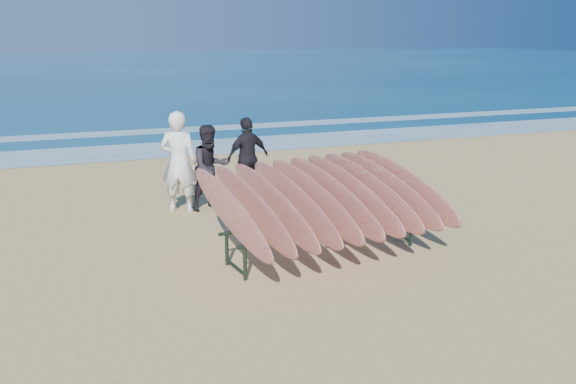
# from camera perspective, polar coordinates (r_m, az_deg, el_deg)

# --- Properties ---
(ground) EXTENTS (120.00, 120.00, 0.00)m
(ground) POSITION_cam_1_polar(r_m,az_deg,el_deg) (9.14, 1.72, -6.98)
(ground) COLOR tan
(ground) RESTS_ON ground
(ocean) EXTENTS (160.00, 160.00, 0.00)m
(ocean) POSITION_cam_1_polar(r_m,az_deg,el_deg) (63.05, -17.33, 11.12)
(ocean) COLOR navy
(ocean) RESTS_ON ground
(foam_near) EXTENTS (160.00, 160.00, 0.00)m
(foam_near) POSITION_cam_1_polar(r_m,az_deg,el_deg) (18.47, -9.78, 4.06)
(foam_near) COLOR white
(foam_near) RESTS_ON ground
(foam_far) EXTENTS (160.00, 160.00, 0.00)m
(foam_far) POSITION_cam_1_polar(r_m,az_deg,el_deg) (21.88, -11.44, 5.64)
(foam_far) COLOR white
(foam_far) RESTS_ON ground
(surfboard_rack) EXTENTS (3.56, 3.28, 1.51)m
(surfboard_rack) POSITION_cam_1_polar(r_m,az_deg,el_deg) (9.32, 3.34, -0.59)
(surfboard_rack) COLOR black
(surfboard_rack) RESTS_ON ground
(person_white) EXTENTS (0.85, 0.74, 1.96)m
(person_white) POSITION_cam_1_polar(r_m,az_deg,el_deg) (11.80, -10.17, 2.78)
(person_white) COLOR white
(person_white) RESTS_ON ground
(person_dark_a) EXTENTS (0.97, 0.85, 1.66)m
(person_dark_a) POSITION_cam_1_polar(r_m,az_deg,el_deg) (11.91, -7.26, 2.29)
(person_dark_a) COLOR black
(person_dark_a) RESTS_ON ground
(person_dark_b) EXTENTS (1.06, 0.67, 1.68)m
(person_dark_b) POSITION_cam_1_polar(r_m,az_deg,el_deg) (12.78, -3.78, 3.27)
(person_dark_b) COLOR black
(person_dark_b) RESTS_ON ground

